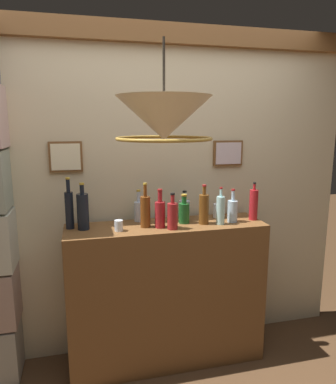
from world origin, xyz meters
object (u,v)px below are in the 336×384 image
(liquor_bottle_scotch, at_px, (204,209))
(glass_tumbler_rocks, at_px, (119,226))
(liquor_bottle_gin, at_px, (254,204))
(liquor_bottle_sherry, at_px, (69,209))
(liquor_bottle_rye, at_px, (139,210))
(liquor_bottle_port, at_px, (83,211))
(liquor_bottle_bourbon, at_px, (232,210))
(liquor_bottle_rum, at_px, (185,208))
(liquor_bottle_whiskey, at_px, (184,212))
(liquor_bottle_vermouth, at_px, (160,213))
(liquor_bottle_brandy, at_px, (173,215))
(liquor_bottle_tequila, at_px, (221,210))
(liquor_bottle_amaro, at_px, (145,211))
(pendant_lamp, at_px, (164,119))
(glass_tumbler_highball, at_px, (217,211))

(liquor_bottle_scotch, relative_size, glass_tumbler_rocks, 3.87)
(liquor_bottle_gin, height_order, liquor_bottle_sherry, liquor_bottle_sherry)
(liquor_bottle_rye, bearing_deg, liquor_bottle_port, -164.29)
(liquor_bottle_bourbon, xyz_separation_m, liquor_bottle_rum, (-0.32, 0.18, -0.01))
(liquor_bottle_sherry, relative_size, liquor_bottle_port, 1.11)
(liquor_bottle_rum, bearing_deg, liquor_bottle_whiskey, -108.29)
(liquor_bottle_vermouth, xyz_separation_m, liquor_bottle_brandy, (0.08, -0.06, -0.01))
(liquor_bottle_gin, height_order, liquor_bottle_tequila, liquor_bottle_gin)
(liquor_bottle_amaro, relative_size, liquor_bottle_whiskey, 1.46)
(liquor_bottle_gin, height_order, pendant_lamp, pendant_lamp)
(liquor_bottle_scotch, distance_m, glass_tumbler_rocks, 0.62)
(liquor_bottle_rye, xyz_separation_m, pendant_lamp, (-0.01, -0.87, 0.65))
(liquor_bottle_vermouth, bearing_deg, pendant_lamp, -100.80)
(liquor_bottle_gin, relative_size, liquor_bottle_rum, 1.33)
(liquor_bottle_rye, relative_size, pendant_lamp, 0.51)
(liquor_bottle_amaro, xyz_separation_m, liquor_bottle_whiskey, (0.29, 0.03, -0.03))
(liquor_bottle_whiskey, bearing_deg, liquor_bottle_scotch, -22.40)
(liquor_bottle_brandy, bearing_deg, liquor_bottle_amaro, 151.74)
(liquor_bottle_rum, bearing_deg, liquor_bottle_tequila, -45.53)
(liquor_bottle_tequila, xyz_separation_m, liquor_bottle_port, (-0.96, 0.11, 0.02))
(liquor_bottle_gin, xyz_separation_m, liquor_bottle_port, (-1.25, 0.05, 0.01))
(liquor_bottle_gin, xyz_separation_m, liquor_bottle_bourbon, (-0.18, -0.02, -0.03))
(liquor_bottle_whiskey, distance_m, liquor_bottle_tequila, 0.26)
(liquor_bottle_port, bearing_deg, liquor_bottle_bourbon, -3.73)
(liquor_bottle_bourbon, xyz_separation_m, liquor_bottle_port, (-1.07, 0.07, 0.04))
(liquor_bottle_port, height_order, glass_tumbler_rocks, liquor_bottle_port)
(glass_tumbler_rocks, bearing_deg, liquor_bottle_tequila, -0.81)
(liquor_bottle_rye, distance_m, glass_tumbler_rocks, 0.27)
(liquor_bottle_rye, bearing_deg, glass_tumbler_highball, -4.38)
(liquor_bottle_gin, relative_size, liquor_bottle_amaro, 0.91)
(liquor_bottle_scotch, bearing_deg, liquor_bottle_brandy, -164.14)
(liquor_bottle_vermouth, height_order, liquor_bottle_brandy, liquor_bottle_vermouth)
(liquor_bottle_rum, xyz_separation_m, liquor_bottle_brandy, (-0.16, -0.25, 0.02))
(liquor_bottle_port, distance_m, glass_tumbler_highball, 1.01)
(liquor_bottle_brandy, xyz_separation_m, glass_tumbler_highball, (0.41, 0.21, -0.04))
(liquor_bottle_brandy, height_order, glass_tumbler_highball, liquor_bottle_brandy)
(liquor_bottle_vermouth, relative_size, liquor_bottle_port, 0.84)
(liquor_bottle_sherry, bearing_deg, liquor_bottle_rum, 4.25)
(liquor_bottle_sherry, bearing_deg, liquor_bottle_amaro, -9.93)
(liquor_bottle_gin, xyz_separation_m, liquor_bottle_vermouth, (-0.73, -0.03, -0.02))
(liquor_bottle_vermouth, relative_size, liquor_bottle_tequila, 1.01)
(liquor_bottle_amaro, height_order, liquor_bottle_tequila, liquor_bottle_amaro)
(liquor_bottle_rye, bearing_deg, glass_tumbler_rocks, -129.62)
(liquor_bottle_rye, xyz_separation_m, liquor_bottle_tequila, (0.56, -0.22, 0.02))
(glass_tumbler_rocks, bearing_deg, liquor_bottle_amaro, 13.83)
(liquor_bottle_scotch, xyz_separation_m, glass_tumbler_rocks, (-0.62, -0.03, -0.08))
(liquor_bottle_rye, distance_m, glass_tumbler_highball, 0.61)
(liquor_bottle_bourbon, height_order, liquor_bottle_sherry, liquor_bottle_sherry)
(liquor_bottle_sherry, distance_m, liquor_bottle_vermouth, 0.63)
(liquor_bottle_scotch, relative_size, pendant_lamp, 0.62)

